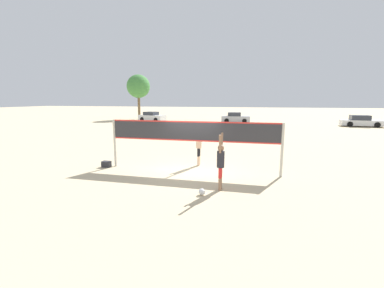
{
  "coord_description": "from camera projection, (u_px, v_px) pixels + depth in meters",
  "views": [
    {
      "loc": [
        2.72,
        -11.28,
        3.31
      ],
      "look_at": [
        0.0,
        0.0,
        1.29
      ],
      "focal_mm": 24.0,
      "sensor_mm": 36.0,
      "label": 1
    }
  ],
  "objects": [
    {
      "name": "gear_bag",
      "position": [
        106.0,
        164.0,
        12.7
      ],
      "size": [
        0.42,
        0.28,
        0.29
      ],
      "color": "#2D2D33",
      "rests_on": "ground_plane"
    },
    {
      "name": "parked_car_mid",
      "position": [
        361.0,
        122.0,
        31.62
      ],
      "size": [
        4.73,
        2.2,
        1.39
      ],
      "rotation": [
        0.0,
        0.0,
        -0.09
      ],
      "color": "silver",
      "rests_on": "ground_plane"
    },
    {
      "name": "parked_car_far",
      "position": [
        235.0,
        118.0,
        36.96
      ],
      "size": [
        4.06,
        1.97,
        1.46
      ],
      "rotation": [
        0.0,
        0.0,
        0.03
      ],
      "color": "#B7B7BC",
      "rests_on": "ground_plane"
    },
    {
      "name": "player_spiker",
      "position": [
        221.0,
        161.0,
        9.35
      ],
      "size": [
        0.28,
        0.7,
        2.1
      ],
      "rotation": [
        0.0,
        0.0,
        1.57
      ],
      "color": "#8C664C",
      "rests_on": "ground_plane"
    },
    {
      "name": "parked_car_near",
      "position": [
        152.0,
        117.0,
        39.47
      ],
      "size": [
        4.36,
        2.69,
        1.43
      ],
      "rotation": [
        0.0,
        0.0,
        -0.22
      ],
      "color": "silver",
      "rests_on": "ground_plane"
    },
    {
      "name": "tree_left_cluster",
      "position": [
        138.0,
        87.0,
        42.91
      ],
      "size": [
        3.86,
        3.86,
        7.4
      ],
      "color": "brown",
      "rests_on": "ground_plane"
    },
    {
      "name": "ground_plane",
      "position": [
        192.0,
        171.0,
        12.0
      ],
      "size": [
        200.0,
        200.0,
        0.0
      ],
      "primitive_type": "plane",
      "color": "beige"
    },
    {
      "name": "player_blocker",
      "position": [
        199.0,
        143.0,
        12.84
      ],
      "size": [
        0.28,
        0.71,
        2.2
      ],
      "rotation": [
        0.0,
        0.0,
        -1.57
      ],
      "color": "beige",
      "rests_on": "ground_plane"
    },
    {
      "name": "volleyball_net",
      "position": [
        192.0,
        135.0,
        11.71
      ],
      "size": [
        8.0,
        0.11,
        2.34
      ],
      "color": "beige",
      "rests_on": "ground_plane"
    },
    {
      "name": "volleyball",
      "position": [
        202.0,
        192.0,
        8.98
      ],
      "size": [
        0.23,
        0.23,
        0.23
      ],
      "color": "white",
      "rests_on": "ground_plane"
    }
  ]
}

